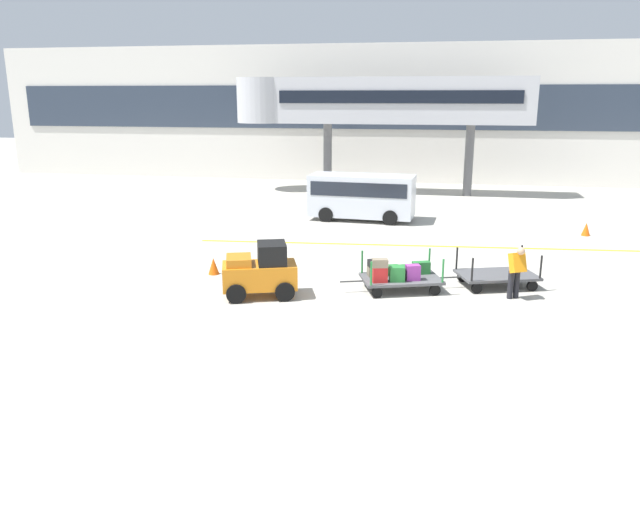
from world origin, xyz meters
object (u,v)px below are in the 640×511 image
baggage_tug (261,271)px  baggage_handler (516,270)px  shuttle_van (362,194)px  safety_cone_far (586,229)px  baggage_cart_middle (497,275)px  safety_cone_near (214,266)px  baggage_cart_lead (398,274)px

baggage_tug → baggage_handler: (7.19, 1.11, 0.11)m
baggage_tug → baggage_handler: bearing=8.8°
shuttle_van → safety_cone_far: bearing=-9.6°
baggage_cart_middle → safety_cone_near: baggage_cart_middle is taller
baggage_cart_middle → safety_cone_far: bearing=61.6°
safety_cone_far → baggage_tug: bearing=-137.4°
baggage_cart_middle → safety_cone_near: bearing=-177.8°
baggage_cart_middle → baggage_handler: (0.41, -1.15, 0.52)m
baggage_handler → shuttle_van: shuttle_van is taller
baggage_cart_lead → safety_cone_near: bearing=173.8°
shuttle_van → baggage_cart_lead: bearing=-77.4°
baggage_handler → safety_cone_far: bearing=66.9°
shuttle_van → baggage_handler: bearing=-61.9°
baggage_cart_lead → safety_cone_far: size_ratio=5.59×
safety_cone_near → baggage_handler: bearing=-5.0°
baggage_tug → baggage_cart_lead: bearing=18.3°
baggage_tug → shuttle_van: size_ratio=0.47×
baggage_tug → baggage_handler: 7.28m
safety_cone_near → safety_cone_far: 15.60m
baggage_cart_middle → safety_cone_far: baggage_cart_middle is taller
safety_cone_near → shuttle_van: bearing=69.8°
baggage_handler → baggage_tug: bearing=-171.2°
safety_cone_near → safety_cone_far: bearing=32.0°
baggage_tug → baggage_cart_lead: size_ratio=0.76×
baggage_tug → baggage_cart_middle: baggage_tug is taller
shuttle_van → safety_cone_far: 9.76m
safety_cone_far → baggage_handler: bearing=-113.1°
shuttle_van → safety_cone_near: (-3.65, -9.89, -0.96)m
baggage_cart_middle → baggage_tug: bearing=-161.5°
baggage_tug → baggage_cart_middle: bearing=18.5°
baggage_cart_middle → shuttle_van: (-5.30, 9.55, 0.89)m
baggage_cart_lead → shuttle_van: 10.82m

